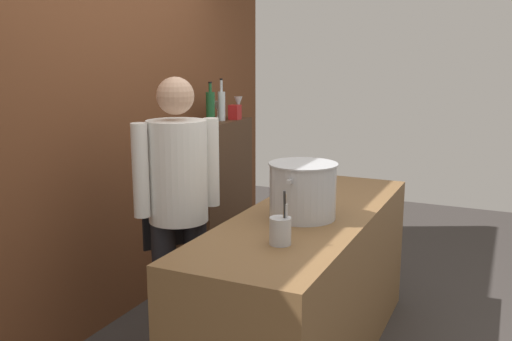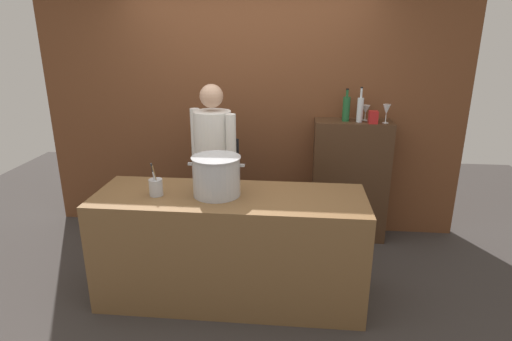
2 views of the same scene
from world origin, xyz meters
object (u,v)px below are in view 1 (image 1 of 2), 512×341
at_px(utensil_crock, 281,230).
at_px(wine_bottle_green, 210,106).
at_px(chef, 178,199).
at_px(stockpot_large, 302,190).
at_px(spice_tin_red, 235,112).
at_px(wine_bottle_clear, 222,105).
at_px(wine_glass_tall, 217,106).
at_px(wine_glass_short, 238,103).

height_order(utensil_crock, wine_bottle_green, wine_bottle_green).
distance_m(chef, stockpot_large, 0.72).
xyz_separation_m(stockpot_large, spice_tin_red, (1.32, 1.08, 0.26)).
height_order(wine_bottle_clear, wine_glass_tall, wine_bottle_clear).
xyz_separation_m(chef, wine_bottle_clear, (1.36, 0.44, 0.42)).
xyz_separation_m(stockpot_large, wine_glass_short, (1.44, 1.11, 0.33)).
bearing_deg(wine_glass_tall, utensil_crock, -143.51).
height_order(wine_bottle_green, spice_tin_red, wine_bottle_green).
bearing_deg(wine_glass_tall, wine_bottle_clear, -131.31).
bearing_deg(chef, wine_bottle_clear, -130.00).
distance_m(wine_bottle_clear, spice_tin_red, 0.15).
relative_size(stockpot_large, utensil_crock, 1.63).
xyz_separation_m(utensil_crock, wine_bottle_clear, (1.66, 1.20, 0.41)).
height_order(chef, wine_glass_short, chef).
relative_size(utensil_crock, wine_bottle_green, 0.84).
bearing_deg(wine_bottle_green, wine_glass_tall, 12.69).
bearing_deg(wine_bottle_green, wine_bottle_clear, -12.90).
distance_m(stockpot_large, utensil_crock, 0.47).
bearing_deg(wine_glass_short, wine_bottle_clear, 173.28).
height_order(chef, spice_tin_red, chef).
bearing_deg(wine_bottle_clear, wine_bottle_green, 167.10).
distance_m(wine_bottle_clear, wine_glass_tall, 0.10).
bearing_deg(stockpot_large, utensil_crock, -172.30).
bearing_deg(chef, utensil_crock, 100.35).
bearing_deg(wine_glass_short, chef, -165.49).
distance_m(stockpot_large, wine_bottle_green, 1.62).
distance_m(chef, utensil_crock, 0.82).
height_order(utensil_crock, wine_glass_short, wine_glass_short).
height_order(wine_glass_tall, spice_tin_red, wine_glass_tall).
bearing_deg(utensil_crock, spice_tin_red, 32.72).
bearing_deg(utensil_crock, chef, 68.41).
distance_m(utensil_crock, wine_bottle_clear, 2.09).
distance_m(chef, wine_glass_short, 1.71).
relative_size(chef, wine_glass_short, 9.19).
distance_m(wine_glass_short, spice_tin_red, 0.14).
xyz_separation_m(wine_bottle_clear, wine_glass_tall, (0.06, 0.07, -0.02)).
bearing_deg(wine_glass_tall, wine_bottle_green, -167.31).
height_order(stockpot_large, spice_tin_red, spice_tin_red).
height_order(chef, wine_bottle_green, chef).
relative_size(utensil_crock, wine_bottle_clear, 0.79).
bearing_deg(wine_bottle_clear, wine_glass_short, -6.72).
bearing_deg(spice_tin_red, wine_bottle_green, 160.42).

